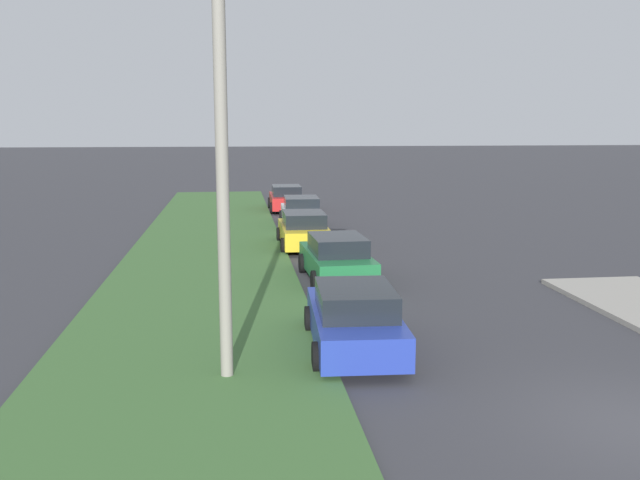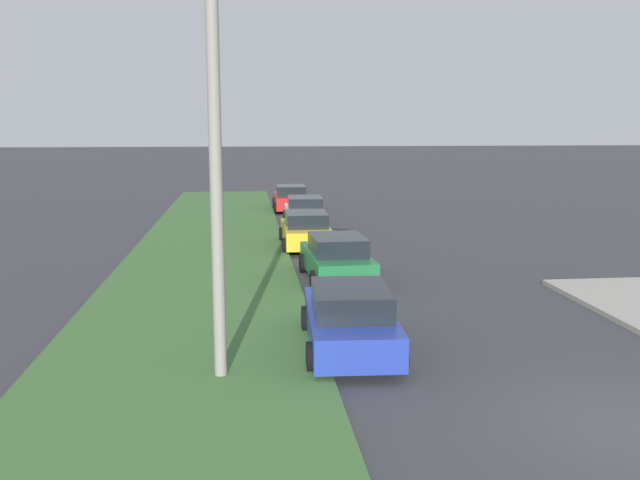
{
  "view_description": "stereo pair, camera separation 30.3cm",
  "coord_description": "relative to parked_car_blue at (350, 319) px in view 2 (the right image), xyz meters",
  "views": [
    {
      "loc": [
        -9.74,
        6.6,
        4.89
      ],
      "look_at": [
        11.33,
        3.93,
        1.3
      ],
      "focal_mm": 38.21,
      "sensor_mm": 36.0,
      "label": 1
    },
    {
      "loc": [
        -9.77,
        6.3,
        4.89
      ],
      "look_at": [
        11.33,
        3.93,
        1.3
      ],
      "focal_mm": 38.21,
      "sensor_mm": 36.0,
      "label": 2
    }
  ],
  "objects": [
    {
      "name": "parked_car_blue",
      "position": [
        0.0,
        0.0,
        0.0
      ],
      "size": [
        4.38,
        2.18,
        1.47
      ],
      "rotation": [
        0.0,
        0.0,
        -0.05
      ],
      "color": "#23389E",
      "rests_on": "ground"
    },
    {
      "name": "parked_car_white",
      "position": [
        18.59,
        -0.67,
        0.0
      ],
      "size": [
        4.35,
        2.12,
        1.47
      ],
      "rotation": [
        0.0,
        0.0,
        -0.03
      ],
      "color": "silver",
      "rests_on": "ground"
    },
    {
      "name": "parked_car_green",
      "position": [
        6.78,
        -0.64,
        0.0
      ],
      "size": [
        4.37,
        2.15,
        1.47
      ],
      "rotation": [
        0.0,
        0.0,
        0.04
      ],
      "color": "#1E6B38",
      "rests_on": "ground"
    },
    {
      "name": "parked_car_red",
      "position": [
        24.92,
        -0.44,
        0.0
      ],
      "size": [
        4.32,
        2.06,
        1.47
      ],
      "rotation": [
        0.0,
        0.0,
        -0.01
      ],
      "color": "red",
      "rests_on": "ground"
    },
    {
      "name": "parked_car_yellow",
      "position": [
        12.77,
        -0.2,
        0.0
      ],
      "size": [
        4.31,
        2.04,
        1.47
      ],
      "rotation": [
        0.0,
        0.0,
        -0.01
      ],
      "color": "gold",
      "rests_on": "ground"
    },
    {
      "name": "ground",
      "position": [
        -4.4,
        -4.05,
        -0.72
      ],
      "size": [
        300.0,
        300.0,
        0.0
      ],
      "primitive_type": "plane",
      "color": "#38383D"
    },
    {
      "name": "streetlight",
      "position": [
        -1.5,
        2.4,
        3.67
      ],
      "size": [
        0.6,
        2.87,
        7.5
      ],
      "color": "gray",
      "rests_on": "ground"
    },
    {
      "name": "grass_median",
      "position": [
        5.6,
        3.6,
        -0.66
      ],
      "size": [
        60.0,
        6.0,
        0.12
      ],
      "primitive_type": "cube",
      "color": "#3D6633",
      "rests_on": "ground"
    }
  ]
}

